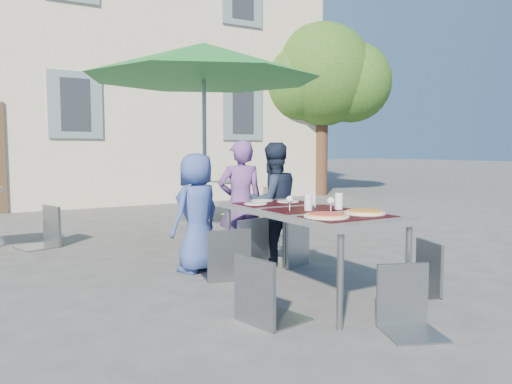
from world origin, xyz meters
TOP-DOWN VIEW (x-y plane):
  - ground at (0.00, 0.00)m, footprint 90.00×90.00m
  - building at (-0.00, 11.50)m, footprint 13.60×8.20m
  - tree at (6.55, 7.54)m, footprint 3.60×3.00m
  - dining_table at (0.54, 0.00)m, footprint 0.80×1.85m
  - pizza_near_left at (0.35, -0.50)m, footprint 0.35×0.35m
  - pizza_near_right at (0.75, -0.50)m, footprint 0.34×0.34m
  - glassware at (0.60, -0.07)m, footprint 0.49×0.44m
  - place_settings at (0.53, 0.63)m, footprint 0.65×0.45m
  - child_0 at (0.01, 1.21)m, footprint 0.71×0.60m
  - child_1 at (0.54, 1.25)m, footprint 0.57×0.45m
  - child_2 at (0.93, 1.20)m, footprint 0.67×0.40m
  - chair_0 at (0.13, 0.77)m, footprint 0.51×0.52m
  - chair_1 at (0.53, 1.10)m, footprint 0.57×0.58m
  - chair_2 at (1.01, 0.95)m, footprint 0.57×0.57m
  - chair_3 at (-0.19, -0.48)m, footprint 0.50×0.50m
  - chair_4 at (1.37, -0.54)m, footprint 0.50×0.50m
  - chair_5 at (0.61, -1.11)m, footprint 0.51×0.51m
  - patio_umbrella at (0.72, 2.58)m, footprint 3.10×3.10m
  - bg_chair_r_0 at (-1.19, 3.46)m, footprint 0.57×0.56m
  - cafe_table_1 at (2.32, 4.84)m, footprint 0.63×0.63m
  - bg_chair_l_1 at (1.38, 4.53)m, footprint 0.53×0.53m
  - bg_chair_r_1 at (2.77, 4.49)m, footprint 0.58×0.57m

SIDE VIEW (x-z plane):
  - ground at x=0.00m, z-range 0.00..0.00m
  - cafe_table_1 at x=2.32m, z-range 0.10..0.77m
  - chair_5 at x=0.61m, z-range 0.07..0.94m
  - chair_4 at x=1.37m, z-range 0.07..0.97m
  - bg_chair_l_1 at x=1.38m, z-range 0.08..1.02m
  - chair_3 at x=-0.19m, z-range 0.08..1.04m
  - chair_0 at x=0.13m, z-range 0.08..1.05m
  - chair_2 at x=1.01m, z-range 0.09..1.07m
  - bg_chair_r_0 at x=-1.19m, z-range 0.09..1.10m
  - chair_1 at x=0.53m, z-range 0.09..1.13m
  - child_0 at x=0.01m, z-range 0.00..1.24m
  - bg_chair_r_1 at x=2.77m, z-range 0.10..1.15m
  - child_2 at x=0.93m, z-range 0.00..1.36m
  - child_1 at x=0.54m, z-range 0.00..1.38m
  - dining_table at x=0.54m, z-range 0.32..1.07m
  - place_settings at x=0.53m, z-range 0.76..0.77m
  - pizza_near_right at x=0.75m, z-range 0.75..0.78m
  - pizza_near_left at x=0.35m, z-range 0.75..0.78m
  - glassware at x=0.60m, z-range 0.75..0.90m
  - patio_umbrella at x=0.72m, z-range 1.08..3.76m
  - tree at x=6.55m, z-range 0.90..5.60m
  - building at x=0.00m, z-range -0.70..10.40m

